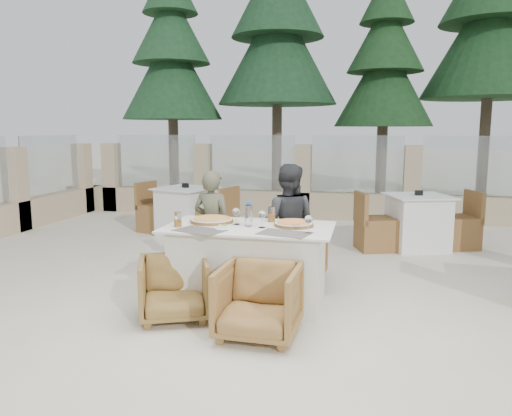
% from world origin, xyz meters
% --- Properties ---
extents(ground, '(80.00, 80.00, 0.00)m').
position_xyz_m(ground, '(0.00, 0.00, 0.00)').
color(ground, beige).
rests_on(ground, ground).
extents(sand_patch, '(30.00, 16.00, 0.01)m').
position_xyz_m(sand_patch, '(0.00, 14.00, 0.01)').
color(sand_patch, beige).
rests_on(sand_patch, ground).
extents(perimeter_wall_far, '(10.00, 0.34, 1.60)m').
position_xyz_m(perimeter_wall_far, '(0.00, 4.80, 0.80)').
color(perimeter_wall_far, tan).
rests_on(perimeter_wall_far, ground).
extents(pine_far_left, '(2.42, 2.42, 5.50)m').
position_xyz_m(pine_far_left, '(-3.50, 7.00, 2.75)').
color(pine_far_left, '#1F4826').
rests_on(pine_far_left, ground).
extents(pine_mid_left, '(2.86, 2.86, 6.50)m').
position_xyz_m(pine_mid_left, '(-1.00, 7.50, 3.25)').
color(pine_mid_left, '#1D4525').
rests_on(pine_mid_left, ground).
extents(pine_centre, '(2.20, 2.20, 5.00)m').
position_xyz_m(pine_centre, '(1.50, 7.20, 2.50)').
color(pine_centre, '#1B411E').
rests_on(pine_centre, ground).
extents(pine_mid_right, '(2.99, 2.99, 6.80)m').
position_xyz_m(pine_mid_right, '(3.80, 7.80, 3.40)').
color(pine_mid_right, '#1B421F').
rests_on(pine_mid_right, ground).
extents(dining_table, '(1.60, 0.90, 0.77)m').
position_xyz_m(dining_table, '(0.11, -0.10, 0.39)').
color(dining_table, silver).
rests_on(dining_table, ground).
extents(placemat_near_left, '(0.53, 0.44, 0.00)m').
position_xyz_m(placemat_near_left, '(-0.28, -0.40, 0.77)').
color(placemat_near_left, '#57524B').
rests_on(placemat_near_left, dining_table).
extents(placemat_near_right, '(0.51, 0.40, 0.00)m').
position_xyz_m(placemat_near_right, '(0.50, -0.36, 0.77)').
color(placemat_near_right, '#625C54').
rests_on(placemat_near_right, dining_table).
extents(pizza_left, '(0.57, 0.57, 0.06)m').
position_xyz_m(pizza_left, '(-0.30, 0.02, 0.80)').
color(pizza_left, '#CE641C').
rests_on(pizza_left, dining_table).
extents(pizza_right, '(0.45, 0.45, 0.05)m').
position_xyz_m(pizza_right, '(0.53, -0.00, 0.79)').
color(pizza_right, '#F05220').
rests_on(pizza_right, dining_table).
extents(water_bottle, '(0.07, 0.07, 0.24)m').
position_xyz_m(water_bottle, '(0.11, -0.09, 0.89)').
color(water_bottle, '#ABC6E1').
rests_on(water_bottle, dining_table).
extents(wine_glass_centre, '(0.09, 0.09, 0.18)m').
position_xyz_m(wine_glass_centre, '(-0.03, -0.04, 0.86)').
color(wine_glass_centre, silver).
rests_on(wine_glass_centre, dining_table).
extents(wine_glass_near, '(0.09, 0.09, 0.18)m').
position_xyz_m(wine_glass_near, '(0.25, -0.15, 0.86)').
color(wine_glass_near, white).
rests_on(wine_glass_near, dining_table).
extents(wine_glass_corner, '(0.09, 0.09, 0.18)m').
position_xyz_m(wine_glass_corner, '(0.71, -0.30, 0.86)').
color(wine_glass_corner, silver).
rests_on(wine_glass_corner, dining_table).
extents(beer_glass_left, '(0.08, 0.08, 0.14)m').
position_xyz_m(beer_glass_left, '(-0.54, -0.27, 0.84)').
color(beer_glass_left, orange).
rests_on(beer_glass_left, dining_table).
extents(beer_glass_right, '(0.09, 0.09, 0.15)m').
position_xyz_m(beer_glass_right, '(0.28, 0.18, 0.85)').
color(beer_glass_right, orange).
rests_on(beer_glass_right, dining_table).
extents(olive_dish, '(0.14, 0.14, 0.04)m').
position_xyz_m(olive_dish, '(-0.09, -0.28, 0.79)').
color(olive_dish, white).
rests_on(olive_dish, dining_table).
extents(armchair_far_left, '(0.76, 0.78, 0.59)m').
position_xyz_m(armchair_far_left, '(-0.45, 0.79, 0.30)').
color(armchair_far_left, brown).
rests_on(armchair_far_left, ground).
extents(armchair_far_right, '(0.73, 0.75, 0.65)m').
position_xyz_m(armchair_far_right, '(0.42, 0.69, 0.33)').
color(armchair_far_right, brown).
rests_on(armchair_far_right, ground).
extents(armchair_near_left, '(0.79, 0.80, 0.56)m').
position_xyz_m(armchair_near_left, '(-0.45, -0.63, 0.28)').
color(armchair_near_left, olive).
rests_on(armchair_near_left, ground).
extents(armchair_near_right, '(0.66, 0.68, 0.60)m').
position_xyz_m(armchair_near_right, '(0.37, -0.85, 0.30)').
color(armchair_near_right, olive).
rests_on(armchair_near_right, ground).
extents(diner_left, '(0.50, 0.38, 1.24)m').
position_xyz_m(diner_left, '(-0.47, 0.57, 0.62)').
color(diner_left, '#56563E').
rests_on(diner_left, ground).
extents(diner_right, '(0.65, 0.51, 1.32)m').
position_xyz_m(diner_right, '(0.36, 0.67, 0.66)').
color(diner_right, '#323436').
rests_on(diner_right, ground).
extents(bg_table_a, '(1.81, 1.26, 0.77)m').
position_xyz_m(bg_table_a, '(-1.62, 2.78, 0.39)').
color(bg_table_a, silver).
rests_on(bg_table_a, ground).
extents(bg_table_b, '(1.82, 1.30, 0.77)m').
position_xyz_m(bg_table_b, '(1.92, 2.62, 0.39)').
color(bg_table_b, white).
rests_on(bg_table_b, ground).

